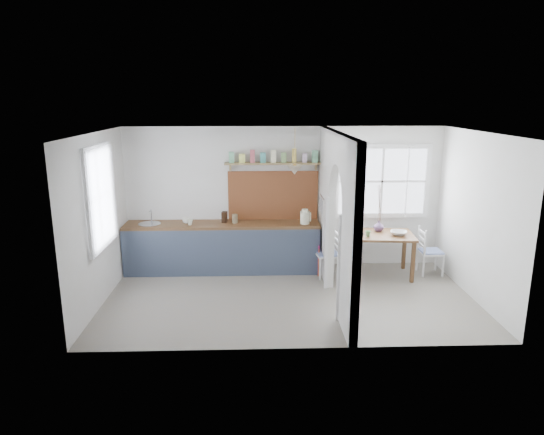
{
  "coord_description": "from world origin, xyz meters",
  "views": [
    {
      "loc": [
        -0.53,
        -7.15,
        3.09
      ],
      "look_at": [
        -0.27,
        0.32,
        1.24
      ],
      "focal_mm": 32.0,
      "sensor_mm": 36.0,
      "label": 1
    }
  ],
  "objects_px": {
    "vase": "(379,226)",
    "dining_table": "(377,254)",
    "chair_left": "(327,253)",
    "chair_right": "(431,251)",
    "kettle": "(305,216)"
  },
  "relations": [
    {
      "from": "kettle",
      "to": "vase",
      "type": "distance_m",
      "value": 1.34
    },
    {
      "from": "chair_right",
      "to": "kettle",
      "type": "xyz_separation_m",
      "value": [
        -2.25,
        0.22,
        0.61
      ]
    },
    {
      "from": "dining_table",
      "to": "kettle",
      "type": "xyz_separation_m",
      "value": [
        -1.28,
        0.23,
        0.65
      ]
    },
    {
      "from": "chair_left",
      "to": "chair_right",
      "type": "distance_m",
      "value": 1.87
    },
    {
      "from": "kettle",
      "to": "chair_left",
      "type": "bearing_deg",
      "value": -39.4
    },
    {
      "from": "chair_left",
      "to": "dining_table",
      "type": "bearing_deg",
      "value": 84.34
    },
    {
      "from": "vase",
      "to": "dining_table",
      "type": "bearing_deg",
      "value": -105.13
    },
    {
      "from": "chair_left",
      "to": "chair_right",
      "type": "bearing_deg",
      "value": 83.76
    },
    {
      "from": "dining_table",
      "to": "chair_left",
      "type": "xyz_separation_m",
      "value": [
        -0.9,
        -0.03,
        0.04
      ]
    },
    {
      "from": "dining_table",
      "to": "chair_right",
      "type": "height_order",
      "value": "chair_right"
    },
    {
      "from": "chair_left",
      "to": "vase",
      "type": "xyz_separation_m",
      "value": [
        0.95,
        0.21,
        0.44
      ]
    },
    {
      "from": "chair_left",
      "to": "kettle",
      "type": "height_order",
      "value": "kettle"
    },
    {
      "from": "chair_right",
      "to": "vase",
      "type": "relative_size",
      "value": 4.47
    },
    {
      "from": "dining_table",
      "to": "chair_left",
      "type": "relative_size",
      "value": 1.44
    },
    {
      "from": "chair_left",
      "to": "kettle",
      "type": "distance_m",
      "value": 0.77
    }
  ]
}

